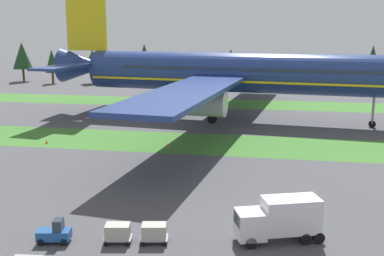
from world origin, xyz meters
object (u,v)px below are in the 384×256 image
(cargo_dolly_lead, at_px, (118,232))
(taxiway_marker_0, at_px, (168,145))
(baggage_tug, at_px, (55,233))
(cargo_dolly_second, at_px, (154,232))
(catering_truck, at_px, (280,218))
(airliner, at_px, (231,72))
(taxiway_marker_1, at_px, (47,142))

(cargo_dolly_lead, distance_m, taxiway_marker_0, 31.70)
(baggage_tug, height_order, cargo_dolly_second, baggage_tug)
(cargo_dolly_second, distance_m, catering_truck, 10.11)
(cargo_dolly_lead, xyz_separation_m, taxiway_marker_0, (-3.25, 31.53, -0.69))
(cargo_dolly_lead, relative_size, taxiway_marker_0, 5.35)
(airliner, height_order, taxiway_marker_1, airliner)
(catering_truck, bearing_deg, taxiway_marker_0, 9.44)
(airliner, relative_size, catering_truck, 11.66)
(baggage_tug, distance_m, taxiway_marker_0, 32.47)
(cargo_dolly_second, bearing_deg, catering_truck, -88.20)
(cargo_dolly_second, xyz_separation_m, taxiway_marker_1, (-24.01, 29.17, -0.63))
(taxiway_marker_0, distance_m, taxiway_marker_1, 18.00)
(cargo_dolly_lead, xyz_separation_m, catering_truck, (12.69, 2.62, 1.03))
(airliner, relative_size, baggage_tug, 30.59)
(airliner, relative_size, taxiway_marker_1, 148.26)
(cargo_dolly_second, bearing_deg, cargo_dolly_lead, 90.00)
(baggage_tug, relative_size, catering_truck, 0.38)
(baggage_tug, xyz_separation_m, taxiway_marker_0, (1.70, 32.42, -0.59))
(cargo_dolly_lead, relative_size, cargo_dolly_second, 1.00)
(taxiway_marker_0, bearing_deg, airliner, 72.36)
(baggage_tug, height_order, catering_truck, catering_truck)
(baggage_tug, relative_size, taxiway_marker_0, 6.14)
(baggage_tug, bearing_deg, catering_truck, -88.99)
(cargo_dolly_second, bearing_deg, airliner, -11.13)
(taxiway_marker_1, bearing_deg, airliner, 43.45)
(baggage_tug, bearing_deg, taxiway_marker_0, -13.27)
(cargo_dolly_second, relative_size, taxiway_marker_1, 4.22)
(airliner, xyz_separation_m, baggage_tug, (-8.58, -54.07, -7.97))
(cargo_dolly_lead, bearing_deg, catering_truck, -88.60)
(baggage_tug, xyz_separation_m, cargo_dolly_second, (7.80, 1.41, 0.10))
(baggage_tug, bearing_deg, taxiway_marker_1, 17.64)
(baggage_tug, distance_m, cargo_dolly_lead, 5.03)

